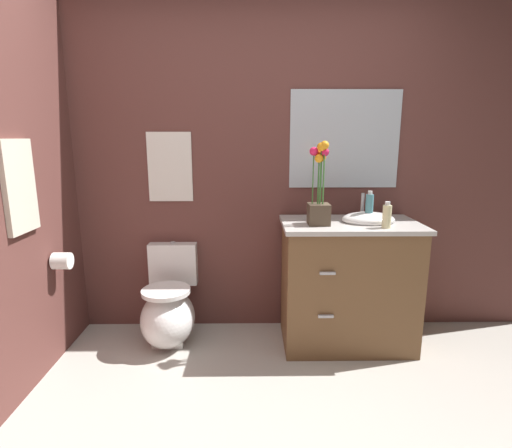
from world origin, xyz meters
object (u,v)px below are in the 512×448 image
(toilet, at_px, (169,310))
(soap_bottle, at_px, (369,208))
(hanging_towel, at_px, (19,187))
(lotion_bottle, at_px, (387,216))
(wall_mirror, at_px, (345,140))
(toilet_paper_roll, at_px, (62,261))
(flower_vase, at_px, (319,195))
(vanity_cabinet, at_px, (348,282))
(wall_poster, at_px, (170,167))

(toilet, xyz_separation_m, soap_bottle, (1.40, -0.04, 0.75))
(toilet, bearing_deg, hanging_towel, -145.74)
(soap_bottle, bearing_deg, hanging_towel, -168.26)
(lotion_bottle, distance_m, wall_mirror, 0.69)
(wall_mirror, height_order, hanging_towel, wall_mirror)
(toilet_paper_roll, bearing_deg, hanging_towel, -101.38)
(toilet, relative_size, flower_vase, 1.26)
(toilet, distance_m, wall_mirror, 1.78)
(toilet, relative_size, soap_bottle, 3.17)
(wall_mirror, height_order, toilet_paper_roll, wall_mirror)
(hanging_towel, height_order, toilet_paper_roll, hanging_towel)
(vanity_cabinet, height_order, wall_poster, wall_poster)
(vanity_cabinet, bearing_deg, toilet, 178.82)
(flower_vase, bearing_deg, soap_bottle, 9.00)
(lotion_bottle, bearing_deg, wall_poster, 162.31)
(toilet, height_order, wall_poster, wall_poster)
(flower_vase, relative_size, toilet_paper_roll, 4.99)
(toilet, xyz_separation_m, wall_mirror, (1.28, 0.27, 1.21))
(soap_bottle, height_order, wall_mirror, wall_mirror)
(lotion_bottle, relative_size, hanging_towel, 0.33)
(toilet_paper_roll, bearing_deg, flower_vase, 3.57)
(flower_vase, distance_m, wall_poster, 1.12)
(lotion_bottle, bearing_deg, toilet_paper_roll, 179.90)
(toilet_paper_roll, bearing_deg, wall_poster, 36.17)
(toilet_paper_roll, bearing_deg, toilet, 17.20)
(flower_vase, relative_size, hanging_towel, 1.06)
(lotion_bottle, xyz_separation_m, hanging_towel, (-2.16, -0.27, 0.23))
(lotion_bottle, height_order, hanging_towel, hanging_towel)
(vanity_cabinet, xyz_separation_m, wall_mirror, (-0.00, 0.29, 0.99))
(lotion_bottle, bearing_deg, flower_vase, 165.50)
(toilet, relative_size, toilet_paper_roll, 6.27)
(flower_vase, bearing_deg, toilet_paper_roll, -176.43)
(vanity_cabinet, bearing_deg, toilet_paper_roll, -174.93)
(lotion_bottle, xyz_separation_m, toilet_paper_roll, (-2.10, 0.00, -0.29))
(soap_bottle, bearing_deg, wall_mirror, 111.43)
(flower_vase, height_order, lotion_bottle, flower_vase)
(toilet, xyz_separation_m, wall_poster, (0.00, 0.27, 1.01))
(toilet, height_order, hanging_towel, hanging_towel)
(hanging_towel, bearing_deg, flower_vase, 12.29)
(lotion_bottle, height_order, toilet_paper_roll, lotion_bottle)
(lotion_bottle, xyz_separation_m, wall_mirror, (-0.19, 0.47, 0.48))
(vanity_cabinet, distance_m, wall_mirror, 1.03)
(wall_poster, bearing_deg, vanity_cabinet, -12.91)
(vanity_cabinet, bearing_deg, soap_bottle, -4.50)
(toilet, xyz_separation_m, flower_vase, (1.05, -0.09, 0.85))
(soap_bottle, xyz_separation_m, wall_poster, (-1.40, 0.30, 0.26))
(soap_bottle, bearing_deg, wall_poster, 167.77)
(wall_poster, distance_m, wall_mirror, 1.30)
(wall_mirror, bearing_deg, wall_poster, 180.00)
(toilet, xyz_separation_m, lotion_bottle, (1.47, -0.20, 0.73))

